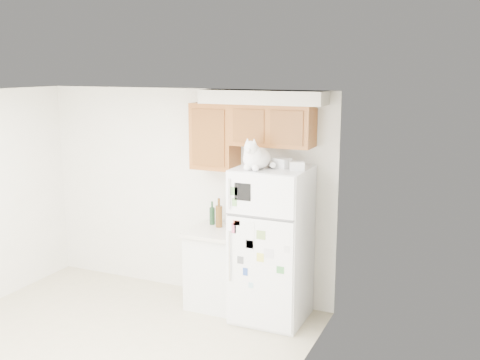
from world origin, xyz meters
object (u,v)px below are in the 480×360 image
Objects in this scene: cat at (256,157)px; storage_box_back at (282,163)px; base_counter at (218,267)px; storage_box_front at (297,166)px; bottle_amber at (219,213)px; bottle_green at (212,213)px; refrigerator at (271,245)px.

cat is 2.72× the size of storage_box_back.
storage_box_front reaches higher than base_counter.
bottle_amber is at bearing 146.18° from storage_box_front.
bottle_green is (-0.15, 0.17, 0.60)m from base_counter.
cat is at bearing 174.77° from storage_box_front.
storage_box_back is at bearing 45.08° from cat.
cat is at bearing -129.83° from refrigerator.
refrigerator is at bearing -125.32° from storage_box_back.
cat reaches higher than storage_box_back.
bottle_amber is at bearing -168.42° from storage_box_back.
base_counter is (-0.69, 0.07, -0.39)m from refrigerator.
storage_box_back is 0.22m from storage_box_front.
refrigerator is at bearing -6.09° from base_counter.
refrigerator is at bearing -13.61° from bottle_amber.
bottle_amber reaches higher than base_counter.
refrigerator is 3.47× the size of cat.
base_counter is 2.69× the size of bottle_amber.
bottle_green reaches higher than base_counter.
cat is 0.31m from storage_box_back.
storage_box_front reaches higher than bottle_green.
bottle_amber is at bearing 105.48° from base_counter.
base_counter is 1.50m from storage_box_back.
storage_box_back is 0.53× the size of bottle_amber.
bottle_green is (-1.12, 0.27, -0.69)m from storage_box_front.
bottle_green is at bearing 150.88° from bottle_amber.
refrigerator is at bearing -16.07° from bottle_green.
bottle_green is at bearing 131.75° from base_counter.
storage_box_front is at bearing 17.16° from cat.
refrigerator is 9.44× the size of storage_box_back.
storage_box_back reaches higher than base_counter.
storage_box_back is at bearing 34.80° from refrigerator.
cat is at bearing -29.13° from bottle_amber.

